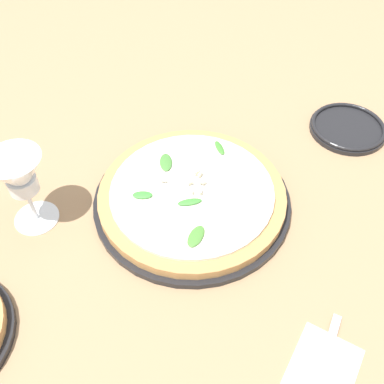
{
  "coord_description": "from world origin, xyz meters",
  "views": [
    {
      "loc": [
        0.38,
        0.35,
        0.63
      ],
      "look_at": [
        -0.02,
        -0.01,
        0.03
      ],
      "focal_mm": 42.0,
      "sensor_mm": 36.0,
      "label": 1
    }
  ],
  "objects_px": {
    "fork": "(319,381)",
    "pizza_arugula_main": "(192,197)",
    "wine_glass": "(20,178)",
    "side_plate_white": "(348,128)"
  },
  "relations": [
    {
      "from": "fork",
      "to": "pizza_arugula_main",
      "type": "bearing_deg",
      "value": -126.19
    },
    {
      "from": "wine_glass",
      "to": "fork",
      "type": "height_order",
      "value": "wine_glass"
    },
    {
      "from": "wine_glass",
      "to": "side_plate_white",
      "type": "xyz_separation_m",
      "value": [
        -0.58,
        0.29,
        -0.1
      ]
    },
    {
      "from": "side_plate_white",
      "to": "fork",
      "type": "bearing_deg",
      "value": 24.99
    },
    {
      "from": "pizza_arugula_main",
      "to": "side_plate_white",
      "type": "bearing_deg",
      "value": 163.14
    },
    {
      "from": "pizza_arugula_main",
      "to": "wine_glass",
      "type": "bearing_deg",
      "value": -40.7
    },
    {
      "from": "pizza_arugula_main",
      "to": "fork",
      "type": "xyz_separation_m",
      "value": [
        0.12,
        0.34,
        -0.01
      ]
    },
    {
      "from": "wine_glass",
      "to": "side_plate_white",
      "type": "bearing_deg",
      "value": 153.19
    },
    {
      "from": "pizza_arugula_main",
      "to": "side_plate_white",
      "type": "xyz_separation_m",
      "value": [
        -0.37,
        0.11,
        -0.01
      ]
    },
    {
      "from": "wine_glass",
      "to": "fork",
      "type": "bearing_deg",
      "value": 99.49
    }
  ]
}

